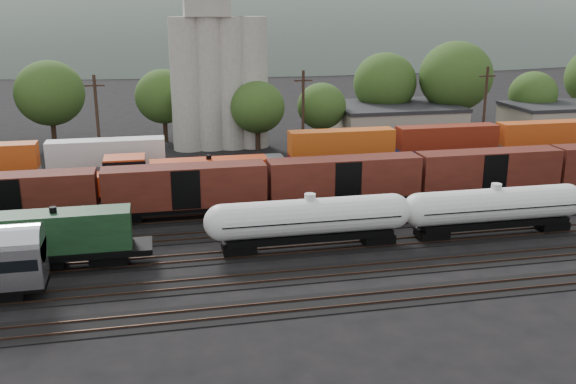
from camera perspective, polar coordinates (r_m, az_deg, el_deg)
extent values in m
plane|color=black|center=(56.77, -5.38, -3.81)|extent=(600.00, 600.00, 0.00)
cube|color=black|center=(43.07, -2.95, -10.48)|extent=(180.00, 3.20, 0.08)
cube|color=#382319|center=(42.40, -2.79, -10.81)|extent=(180.00, 0.08, 0.16)
cube|color=#382319|center=(43.67, -3.10, -9.97)|extent=(180.00, 0.08, 0.16)
cube|color=black|center=(47.54, -3.92, -7.81)|extent=(180.00, 3.20, 0.08)
cube|color=#382319|center=(46.86, -3.80, -8.08)|extent=(180.00, 0.08, 0.16)
cube|color=#382319|center=(48.16, -4.05, -7.39)|extent=(180.00, 0.08, 0.16)
cube|color=black|center=(52.11, -4.72, -5.61)|extent=(180.00, 3.20, 0.08)
cube|color=#382319|center=(51.42, -4.62, -5.82)|extent=(180.00, 0.08, 0.16)
cube|color=#382319|center=(52.75, -4.83, -5.25)|extent=(180.00, 0.08, 0.16)
cube|color=black|center=(56.75, -5.38, -3.77)|extent=(180.00, 3.20, 0.08)
cube|color=#382319|center=(56.06, -5.30, -3.94)|extent=(180.00, 0.08, 0.16)
cube|color=#382319|center=(57.40, -5.47, -3.45)|extent=(180.00, 0.08, 0.16)
cube|color=black|center=(61.45, -5.94, -2.20)|extent=(180.00, 3.20, 0.08)
cube|color=#382319|center=(60.75, -5.87, -2.34)|extent=(180.00, 0.08, 0.16)
cube|color=#382319|center=(62.11, -6.02, -1.93)|extent=(180.00, 0.08, 0.16)
cube|color=black|center=(66.19, -6.42, -0.86)|extent=(180.00, 3.20, 0.08)
cube|color=#382319|center=(65.49, -6.36, -0.98)|extent=(180.00, 0.08, 0.16)
cube|color=#382319|center=(66.85, -6.49, -0.62)|extent=(180.00, 0.08, 0.16)
cube|color=black|center=(70.97, -6.84, 0.30)|extent=(180.00, 3.20, 0.08)
cube|color=#382319|center=(70.26, -6.78, 0.20)|extent=(180.00, 0.08, 0.16)
cube|color=#382319|center=(71.64, -6.89, 0.51)|extent=(180.00, 0.08, 0.16)
cube|color=black|center=(52.23, -22.24, -5.17)|extent=(18.59, 3.17, 0.44)
cube|color=black|center=(52.40, -22.18, -5.68)|extent=(5.47, 2.41, 0.87)
cube|color=#17381C|center=(51.29, -19.99, -3.30)|extent=(11.15, 2.62, 2.95)
cylinder|color=black|center=(50.79, -20.17, -1.55)|extent=(0.55, 0.55, 0.55)
cube|color=black|center=(51.69, -15.64, -5.60)|extent=(2.84, 2.19, 0.77)
cylinder|color=white|center=(52.20, 1.95, -2.19)|extent=(14.31, 2.95, 2.95)
sphere|color=white|center=(51.02, -5.88, -2.71)|extent=(2.95, 2.95, 2.95)
sphere|color=white|center=(54.30, 9.30, -1.67)|extent=(2.95, 2.95, 2.95)
cylinder|color=white|center=(51.69, 1.97, -0.43)|extent=(0.91, 0.91, 0.51)
cube|color=black|center=(52.20, 1.95, -2.19)|extent=(14.64, 3.09, 0.08)
cube|color=black|center=(52.73, 1.93, -3.87)|extent=(13.82, 2.24, 0.51)
cube|color=black|center=(51.93, -4.38, -4.96)|extent=(2.64, 2.03, 0.71)
cube|color=black|center=(54.58, 7.92, -3.99)|extent=(2.64, 2.03, 0.71)
cylinder|color=white|center=(58.29, 17.90, -1.08)|extent=(13.97, 2.88, 2.88)
sphere|color=white|center=(55.20, 11.59, -1.56)|extent=(2.88, 2.88, 2.88)
sphere|color=white|center=(62.02, 23.52, -0.63)|extent=(2.88, 2.88, 2.88)
cylinder|color=white|center=(57.85, 18.04, 0.47)|extent=(0.89, 0.89, 0.50)
cube|color=black|center=(58.29, 17.90, -1.08)|extent=(14.29, 3.02, 0.08)
cube|color=black|center=(58.76, 17.77, -2.55)|extent=(13.50, 2.18, 0.50)
cube|color=black|center=(56.40, 12.65, -3.58)|extent=(2.58, 1.98, 0.69)
cube|color=black|center=(61.92, 22.33, -2.64)|extent=(2.58, 1.98, 0.69)
cube|color=black|center=(48.08, -23.77, -8.20)|extent=(2.46, 1.89, 0.66)
cube|color=black|center=(65.61, -9.00, 0.12)|extent=(19.59, 3.16, 0.44)
cube|color=black|center=(65.75, -8.98, -0.29)|extent=(5.44, 2.39, 0.87)
cube|color=red|center=(65.32, -7.01, 1.66)|extent=(11.75, 2.61, 2.94)
cube|color=red|center=(65.09, -14.24, 1.52)|extent=(3.92, 3.16, 3.59)
cube|color=black|center=(64.82, -14.31, 2.50)|extent=(4.03, 3.26, 0.98)
cube|color=red|center=(65.47, -16.59, 0.68)|extent=(1.74, 2.61, 1.96)
cylinder|color=black|center=(64.93, -7.06, 3.05)|extent=(0.54, 0.54, 0.54)
cube|color=black|center=(65.83, -14.42, -0.79)|extent=(2.83, 2.18, 0.76)
cube|color=black|center=(66.39, -3.57, -0.15)|extent=(2.83, 2.18, 0.76)
cube|color=black|center=(62.14, -23.37, -2.16)|extent=(15.00, 2.60, 0.40)
cube|color=#4D1A12|center=(61.56, -23.59, -0.30)|extent=(15.00, 2.90, 3.80)
cube|color=black|center=(60.87, -9.05, -1.36)|extent=(15.00, 2.60, 0.40)
cube|color=#4D1A12|center=(60.27, -9.14, 0.55)|extent=(15.00, 2.90, 3.80)
cube|color=black|center=(63.42, 4.96, -0.49)|extent=(15.00, 2.60, 0.40)
cube|color=#4D1A12|center=(62.85, 5.01, 1.34)|extent=(15.00, 2.90, 3.80)
cube|color=black|center=(69.38, 17.22, 0.29)|extent=(15.00, 2.60, 0.40)
cube|color=#4D1A12|center=(68.86, 17.37, 1.97)|extent=(15.00, 2.90, 3.80)
cube|color=black|center=(70.85, -6.85, 0.66)|extent=(160.00, 2.60, 0.60)
cube|color=#5B5D60|center=(70.36, -15.67, 1.40)|extent=(12.00, 2.40, 2.60)
cube|color=silver|center=(69.77, -15.83, 3.46)|extent=(12.00, 2.40, 2.60)
cube|color=#56585A|center=(70.63, -5.27, 2.00)|extent=(12.00, 2.40, 2.60)
cube|color=maroon|center=(73.18, 4.73, 2.52)|extent=(12.00, 2.40, 2.60)
cube|color=#C35014|center=(72.61, 4.78, 4.51)|extent=(12.00, 2.40, 2.60)
cube|color=navy|center=(77.78, 13.82, 2.92)|extent=(12.00, 2.40, 2.60)
cube|color=maroon|center=(77.24, 13.95, 4.79)|extent=(12.00, 2.40, 2.60)
cube|color=#4E5052|center=(84.09, 21.72, 3.21)|extent=(12.00, 2.40, 2.60)
cube|color=#BE4613|center=(83.59, 21.90, 4.94)|extent=(12.00, 2.40, 2.60)
cylinder|color=#A7A499|center=(89.77, -8.97, 9.40)|extent=(4.40, 4.40, 18.00)
cylinder|color=#A7A499|center=(89.98, -7.04, 9.49)|extent=(4.40, 4.40, 18.00)
cylinder|color=#A7A499|center=(90.29, -5.12, 9.57)|extent=(4.40, 4.40, 18.00)
cylinder|color=#A7A499|center=(90.70, -3.21, 9.63)|extent=(4.40, 4.40, 18.00)
cube|color=#9E937F|center=(99.33, 9.37, 6.11)|extent=(18.00, 14.00, 4.60)
cube|color=#232326|center=(98.93, 9.44, 7.57)|extent=(18.36, 14.28, 0.50)
cube|color=#9E937F|center=(106.78, 23.04, 5.74)|extent=(16.00, 10.00, 4.60)
cube|color=#232326|center=(106.40, 23.19, 7.08)|extent=(16.32, 10.20, 0.50)
cylinder|color=black|center=(97.23, -20.08, 4.80)|extent=(0.70, 0.70, 3.52)
ellipsoid|color=#36561F|center=(96.34, -20.42, 8.24)|extent=(9.55, 9.55, 9.05)
cylinder|color=black|center=(97.00, -10.83, 5.34)|extent=(0.70, 0.70, 3.06)
ellipsoid|color=#36561F|center=(96.18, -11.00, 8.35)|extent=(8.32, 8.32, 7.88)
cylinder|color=black|center=(89.56, -2.69, 4.62)|extent=(0.70, 0.70, 2.76)
ellipsoid|color=#36561F|center=(88.74, -2.73, 7.55)|extent=(7.49, 7.49, 7.10)
cylinder|color=black|center=(93.11, 2.96, 5.00)|extent=(0.70, 0.70, 2.57)
ellipsoid|color=#36561F|center=(92.37, 3.00, 7.63)|extent=(6.98, 6.98, 6.61)
cylinder|color=black|center=(103.07, 8.46, 6.24)|extent=(0.70, 0.70, 3.61)
ellipsoid|color=#36561F|center=(102.21, 8.60, 9.58)|extent=(9.80, 9.80, 9.28)
cylinder|color=black|center=(104.10, 14.41, 6.15)|extent=(0.70, 0.70, 4.13)
ellipsoid|color=#36561F|center=(103.18, 14.68, 9.93)|extent=(11.20, 11.20, 10.61)
cylinder|color=black|center=(109.73, 20.70, 5.74)|extent=(0.70, 0.70, 2.75)
ellipsoid|color=#36561F|center=(109.07, 20.95, 8.13)|extent=(7.48, 7.48, 7.08)
cylinder|color=black|center=(76.46, -16.52, 5.48)|extent=(0.36, 0.36, 12.00)
cube|color=black|center=(75.77, -16.82, 9.05)|extent=(2.20, 0.18, 0.18)
cylinder|color=black|center=(78.29, 1.34, 6.38)|extent=(0.36, 0.36, 12.00)
cube|color=black|center=(77.61, 1.37, 9.88)|extent=(2.20, 0.18, 0.18)
cylinder|color=black|center=(86.97, 17.03, 6.67)|extent=(0.36, 0.36, 12.00)
cube|color=black|center=(86.36, 17.29, 9.81)|extent=(2.20, 0.18, 0.18)
ellipsoid|color=#59665B|center=(319.17, -3.73, 8.61)|extent=(520.00, 286.00, 130.00)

